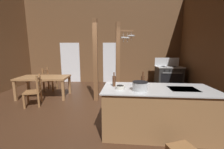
% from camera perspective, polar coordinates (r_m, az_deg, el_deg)
% --- Properties ---
extents(ground_plane, '(8.62, 8.25, 0.10)m').
position_cam_1_polar(ground_plane, '(3.97, -8.16, -15.77)').
color(ground_plane, '#422819').
extents(wall_back, '(8.62, 0.14, 4.29)m').
position_cam_1_polar(wall_back, '(7.36, -3.49, 13.60)').
color(wall_back, brown).
rests_on(wall_back, ground_plane).
extents(glazed_door_back_left, '(1.00, 0.01, 2.05)m').
position_cam_1_polar(glazed_door_back_left, '(7.66, -16.73, 4.67)').
color(glazed_door_back_left, white).
rests_on(glazed_door_back_left, ground_plane).
extents(glazed_panel_back_right, '(0.84, 0.01, 2.05)m').
position_cam_1_polar(glazed_panel_back_right, '(7.28, -0.37, 4.83)').
color(glazed_panel_back_right, white).
rests_on(glazed_panel_back_right, ground_plane).
extents(kitchen_island, '(2.22, 1.09, 0.93)m').
position_cam_1_polar(kitchen_island, '(3.03, 17.91, -13.89)').
color(kitchen_island, '#9E7044').
rests_on(kitchen_island, ground_plane).
extents(stove_range, '(1.15, 0.83, 1.32)m').
position_cam_1_polar(stove_range, '(6.94, 22.19, -0.67)').
color(stove_range, '#2B2B2B').
rests_on(stove_range, ground_plane).
extents(support_post_with_pot_rack, '(0.68, 0.27, 2.64)m').
position_cam_1_polar(support_post_with_pot_rack, '(5.08, 2.89, 7.39)').
color(support_post_with_pot_rack, brown).
rests_on(support_post_with_pot_rack, ground_plane).
extents(support_post_center, '(0.14, 0.14, 2.64)m').
position_cam_1_polar(support_post_center, '(4.55, -6.78, 5.51)').
color(support_post_center, brown).
rests_on(support_post_center, ground_plane).
extents(dining_table, '(1.74, 0.99, 0.74)m').
position_cam_1_polar(dining_table, '(5.50, -26.20, -1.74)').
color(dining_table, '#9E7044').
rests_on(dining_table, ground_plane).
extents(ladderback_chair_near_window, '(0.46, 0.46, 0.95)m').
position_cam_1_polar(ladderback_chair_near_window, '(6.42, -24.43, -1.90)').
color(ladderback_chair_near_window, olive).
rests_on(ladderback_chair_near_window, ground_plane).
extents(ladderback_chair_by_post, '(0.55, 0.55, 0.95)m').
position_cam_1_polar(ladderback_chair_by_post, '(4.82, -29.26, -5.95)').
color(ladderback_chair_by_post, olive).
rests_on(ladderback_chair_by_post, ground_plane).
extents(stockpot_on_counter, '(0.35, 0.28, 0.17)m').
position_cam_1_polar(stockpot_on_counter, '(2.61, 11.40, -4.68)').
color(stockpot_on_counter, silver).
rests_on(stockpot_on_counter, kitchen_island).
extents(mixing_bowl_on_counter, '(0.17, 0.17, 0.06)m').
position_cam_1_polar(mixing_bowl_on_counter, '(2.70, 3.34, -5.18)').
color(mixing_bowl_on_counter, silver).
rests_on(mixing_bowl_on_counter, kitchen_island).
extents(bottle_tall_on_counter, '(0.07, 0.07, 0.32)m').
position_cam_1_polar(bottle_tall_on_counter, '(2.79, 12.52, -2.86)').
color(bottle_tall_on_counter, '#56331E').
rests_on(bottle_tall_on_counter, kitchen_island).
extents(bottle_short_on_counter, '(0.07, 0.07, 0.29)m').
position_cam_1_polar(bottle_short_on_counter, '(2.86, 0.82, -2.61)').
color(bottle_short_on_counter, '#56331E').
rests_on(bottle_short_on_counter, kitchen_island).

